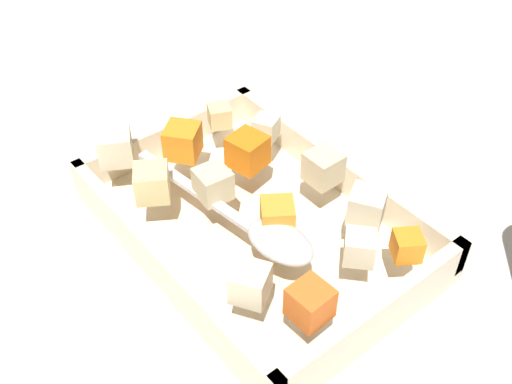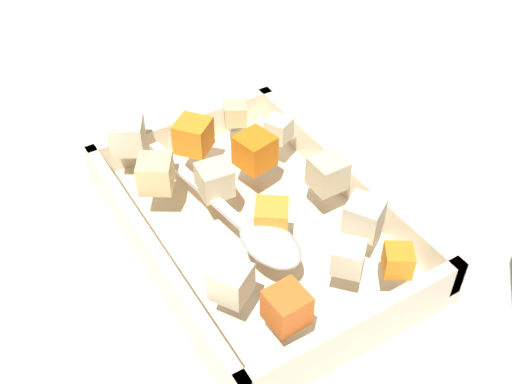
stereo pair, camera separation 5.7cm
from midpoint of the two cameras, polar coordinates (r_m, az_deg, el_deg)
ground_plane at (r=0.61m, az=3.28°, el=-4.81°), size 4.00×4.00×0.00m
baking_dish at (r=0.61m, az=2.72°, el=-3.32°), size 0.32×0.22×0.05m
carrot_chunk_back_center at (r=0.53m, az=15.92°, el=-6.19°), size 0.03×0.03×0.02m
carrot_chunk_near_left at (r=0.63m, az=-3.17°, el=5.07°), size 0.05×0.05×0.03m
carrot_chunk_front_center at (r=0.54m, az=4.45°, el=-2.56°), size 0.04×0.04×0.03m
carrot_chunk_far_left at (r=0.61m, az=2.59°, el=3.68°), size 0.04×0.04×0.03m
carrot_chunk_near_right at (r=0.48m, az=6.31°, el=-10.63°), size 0.03×0.03×0.03m
potato_chunk_rim_edge at (r=0.59m, az=-6.45°, el=1.55°), size 0.04×0.04×0.03m
potato_chunk_corner_ne at (r=0.49m, az=1.05°, el=-8.38°), size 0.04×0.04×0.03m
potato_chunk_center at (r=0.58m, az=-0.99°, el=0.98°), size 0.03×0.03×0.03m
potato_chunk_corner_nw at (r=0.67m, az=0.54°, el=7.11°), size 0.03×0.03×0.02m
potato_chunk_mid_right at (r=0.52m, az=11.60°, el=-6.02°), size 0.04×0.04×0.03m
potato_chunk_under_handle at (r=0.59m, az=9.32°, el=1.57°), size 0.03×0.03×0.03m
potato_chunk_near_spoon at (r=0.65m, az=4.62°, el=5.67°), size 0.03×0.03×0.02m
potato_chunk_heap_top at (r=0.64m, az=-9.19°, el=5.00°), size 0.04×0.04×0.03m
parsnip_chunk_corner_sw at (r=0.56m, az=12.78°, el=-2.33°), size 0.04×0.04×0.03m
serving_spoon at (r=0.54m, az=3.43°, el=-4.11°), size 0.22×0.06×0.02m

